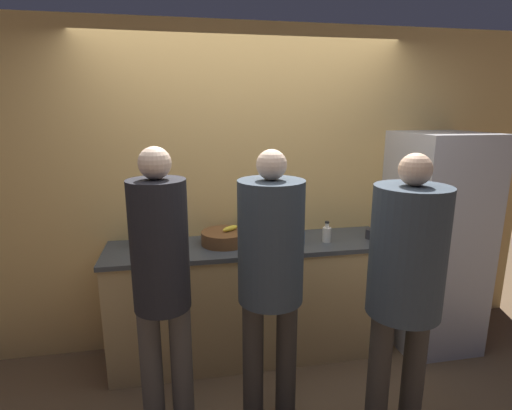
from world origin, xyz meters
The scene contains 14 objects.
ground_plane centered at (0.00, 0.00, 0.00)m, with size 14.00×14.00×0.00m, color brown.
wall_back centered at (0.00, 0.62, 1.30)m, with size 5.20×0.06×2.60m.
counter centered at (0.00, 0.33, 0.47)m, with size 2.20×0.60×0.94m.
refrigerator centered at (1.52, 0.25, 0.89)m, with size 0.64×0.72×1.78m.
person_left centered at (-0.65, -0.40, 1.04)m, with size 0.32×0.32×1.77m.
person_center centered at (-0.01, -0.40, 1.06)m, with size 0.39×0.39×1.74m.
person_right centered at (0.69, -0.69, 1.07)m, with size 0.41×0.41×1.73m.
fruit_bowl centered at (-0.20, 0.36, 0.99)m, with size 0.36×0.36×0.14m.
utensil_crock centered at (-0.62, 0.46, 1.02)m, with size 0.10×0.10×0.26m.
bottle_green centered at (-0.86, 0.42, 1.02)m, with size 0.08×0.08×0.21m.
bottle_clear centered at (0.58, 0.25, 1.01)m, with size 0.07×0.07×0.16m.
cup_black centered at (0.97, 0.26, 0.98)m, with size 0.09×0.09×0.08m.
cup_blue centered at (0.37, 0.26, 0.99)m, with size 0.07×0.07×0.09m.
potted_plant centered at (0.04, 0.53, 1.07)m, with size 0.16×0.16×0.23m.
Camera 1 is at (-0.52, -2.56, 1.95)m, focal length 28.00 mm.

